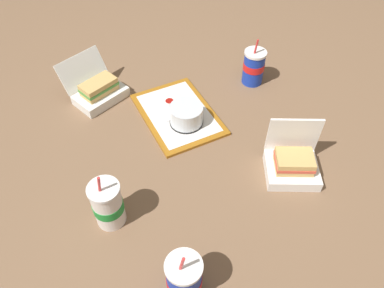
# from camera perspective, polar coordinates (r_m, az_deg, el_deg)

# --- Properties ---
(ground_plane) EXTENTS (3.20, 3.20, 0.00)m
(ground_plane) POSITION_cam_1_polar(r_m,az_deg,el_deg) (1.31, 1.62, -2.33)
(ground_plane) COLOR brown
(food_tray) EXTENTS (0.38, 0.27, 0.01)m
(food_tray) POSITION_cam_1_polar(r_m,az_deg,el_deg) (1.46, -2.15, 4.58)
(food_tray) COLOR #A56619
(food_tray) RESTS_ON ground_plane
(cake_container) EXTENTS (0.13, 0.13, 0.08)m
(cake_container) POSITION_cam_1_polar(r_m,az_deg,el_deg) (1.39, -0.88, 4.39)
(cake_container) COLOR black
(cake_container) RESTS_ON food_tray
(ketchup_cup) EXTENTS (0.04, 0.04, 0.02)m
(ketchup_cup) POSITION_cam_1_polar(r_m,az_deg,el_deg) (1.48, -3.47, 6.25)
(ketchup_cup) COLOR white
(ketchup_cup) RESTS_ON food_tray
(napkin_stack) EXTENTS (0.12, 0.12, 0.00)m
(napkin_stack) POSITION_cam_1_polar(r_m,az_deg,el_deg) (1.46, -3.92, 4.95)
(napkin_stack) COLOR white
(napkin_stack) RESTS_ON food_tray
(plastic_fork) EXTENTS (0.11, 0.02, 0.00)m
(plastic_fork) POSITION_cam_1_polar(r_m,az_deg,el_deg) (1.51, -1.65, 6.76)
(plastic_fork) COLOR white
(plastic_fork) RESTS_ON food_tray
(clamshell_sandwich_left) EXTENTS (0.21, 0.22, 0.19)m
(clamshell_sandwich_left) POSITION_cam_1_polar(r_m,az_deg,el_deg) (1.28, 15.07, -2.90)
(clamshell_sandwich_left) COLOR white
(clamshell_sandwich_left) RESTS_ON ground_plane
(clamshell_sandwich_right) EXTENTS (0.25, 0.26, 0.16)m
(clamshell_sandwich_right) POSITION_cam_1_polar(r_m,az_deg,el_deg) (1.56, -14.11, 7.96)
(clamshell_sandwich_right) COLOR white
(clamshell_sandwich_right) RESTS_ON ground_plane
(soda_cup_back) EXTENTS (0.10, 0.10, 0.21)m
(soda_cup_back) POSITION_cam_1_polar(r_m,az_deg,el_deg) (1.01, -1.21, -19.80)
(soda_cup_back) COLOR #1938B7
(soda_cup_back) RESTS_ON ground_plane
(soda_cup_center) EXTENTS (0.09, 0.09, 0.22)m
(soda_cup_center) POSITION_cam_1_polar(r_m,az_deg,el_deg) (1.13, -12.72, -8.97)
(soda_cup_center) COLOR white
(soda_cup_center) RESTS_ON ground_plane
(soda_cup_right) EXTENTS (0.09, 0.09, 0.21)m
(soda_cup_right) POSITION_cam_1_polar(r_m,az_deg,el_deg) (1.60, 9.38, 11.53)
(soda_cup_right) COLOR #1938B7
(soda_cup_right) RESTS_ON ground_plane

